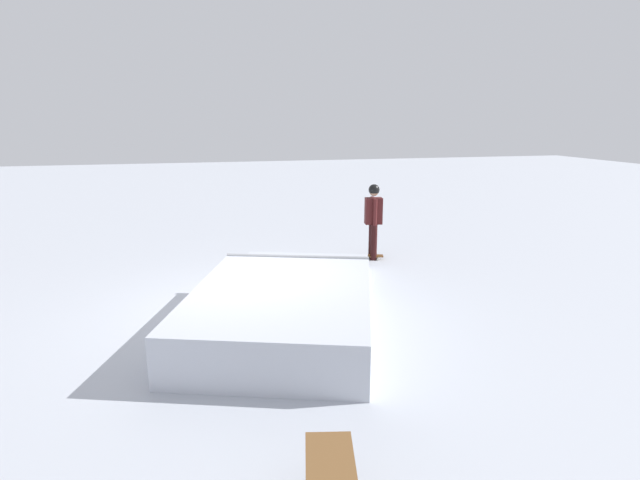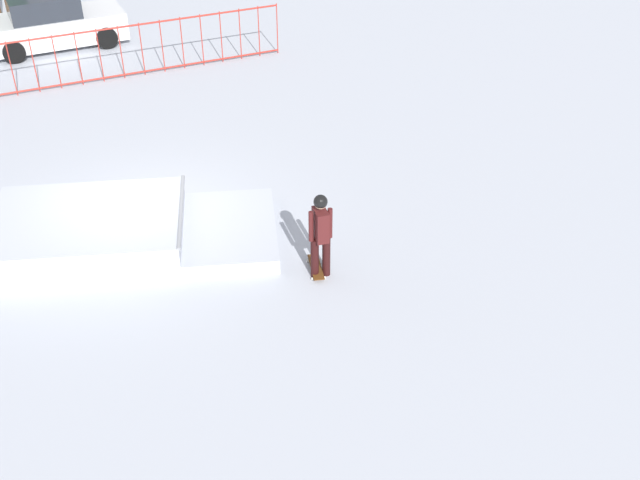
{
  "view_description": "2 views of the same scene",
  "coord_description": "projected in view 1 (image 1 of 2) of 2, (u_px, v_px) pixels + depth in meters",
  "views": [
    {
      "loc": [
        -8.14,
        0.67,
        3.17
      ],
      "look_at": [
        0.95,
        -1.58,
        0.9
      ],
      "focal_mm": 28.36,
      "sensor_mm": 36.0,
      "label": 1
    },
    {
      "loc": [
        -2.42,
        -13.58,
        8.77
      ],
      "look_at": [
        2.36,
        -3.49,
        1.0
      ],
      "focal_mm": 43.84,
      "sensor_mm": 36.0,
      "label": 2
    }
  ],
  "objects": [
    {
      "name": "skater",
      "position": [
        373.0,
        216.0,
        11.46
      ],
      "size": [
        0.44,
        0.41,
        1.73
      ],
      "rotation": [
        0.0,
        0.0,
        1.43
      ],
      "color": "black",
      "rests_on": "ground"
    },
    {
      "name": "skate_ramp",
      "position": [
        287.0,
        303.0,
        8.01
      ],
      "size": [
        5.95,
        4.21,
        0.74
      ],
      "rotation": [
        0.0,
        0.0,
        -0.33
      ],
      "color": "silver",
      "rests_on": "ground"
    },
    {
      "name": "ground_plane",
      "position": [
        243.0,
        309.0,
        8.58
      ],
      "size": [
        60.0,
        60.0,
        0.0
      ],
      "primitive_type": "plane",
      "color": "#B2B7C1"
    },
    {
      "name": "skateboard",
      "position": [
        366.0,
        256.0,
        11.62
      ],
      "size": [
        0.42,
        0.82,
        0.09
      ],
      "rotation": [
        0.0,
        0.0,
        1.3
      ],
      "color": "#593314",
      "rests_on": "ground"
    }
  ]
}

